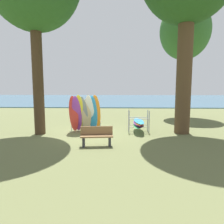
{
  "coord_description": "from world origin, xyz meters",
  "views": [
    {
      "loc": [
        1.59,
        -10.91,
        2.57
      ],
      "look_at": [
        1.15,
        0.91,
        1.1
      ],
      "focal_mm": 32.91,
      "sensor_mm": 36.0,
      "label": 1
    }
  ],
  "objects": [
    {
      "name": "park_bench",
      "position": [
        0.6,
        -2.27,
        0.45
      ],
      "size": [
        1.44,
        0.56,
        0.85
      ],
      "color": "#2D2D33",
      "rests_on": "ground"
    },
    {
      "name": "lake_water",
      "position": [
        0.0,
        31.39,
        0.05
      ],
      "size": [
        80.0,
        36.0,
        0.1
      ],
      "primitive_type": "cube",
      "color": "#38607A",
      "rests_on": "ground"
    },
    {
      "name": "tree_mid_behind",
      "position": [
        6.97,
        6.96,
        7.1
      ],
      "size": [
        4.1,
        4.1,
        9.51
      ],
      "color": "#4C3823",
      "rests_on": "ground"
    },
    {
      "name": "board_storage_rack",
      "position": [
        2.67,
        0.59,
        0.52
      ],
      "size": [
        1.15,
        2.13,
        1.25
      ],
      "color": "#9EA0A5",
      "rests_on": "ground"
    },
    {
      "name": "ground_plane",
      "position": [
        0.0,
        0.0,
        0.0
      ],
      "size": [
        80.0,
        80.0,
        0.0
      ],
      "primitive_type": "plane",
      "color": "#60663D"
    },
    {
      "name": "leaning_board_pile",
      "position": [
        -0.37,
        0.49,
        1.03
      ],
      "size": [
        1.84,
        0.95,
        2.14
      ],
      "color": "red",
      "rests_on": "ground"
    }
  ]
}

